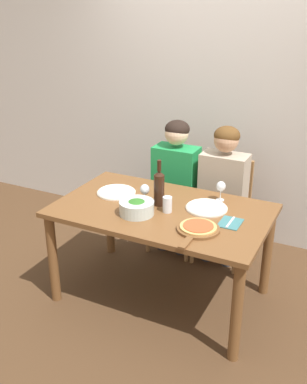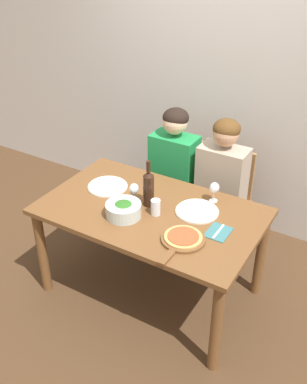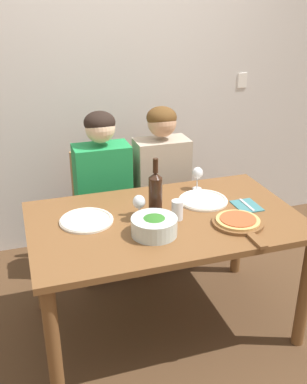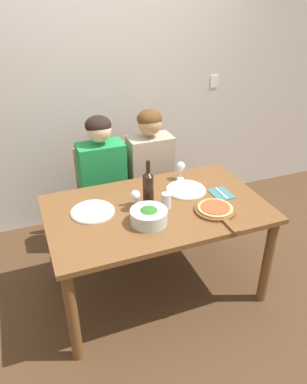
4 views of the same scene
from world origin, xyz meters
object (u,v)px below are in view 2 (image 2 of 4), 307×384
(pizza_on_board, at_px, (182,239))
(broccoli_bowl, at_px, (124,210))
(person_man, at_px, (221,178))
(wine_glass_left, at_px, (134,190))
(chair_left, at_px, (178,185))
(fork_on_napkin, at_px, (218,232))
(person_woman, at_px, (173,165))
(dinner_plate_left, at_px, (108,186))
(wine_bottle, at_px, (149,188))
(wine_glass_right, at_px, (214,189))
(dinner_plate_right, at_px, (197,211))
(water_tumbler, at_px, (156,207))
(chair_right, at_px, (224,198))

(pizza_on_board, bearing_deg, broccoli_bowl, 174.86)
(person_man, height_order, wine_glass_left, person_man)
(chair_left, bearing_deg, pizza_on_board, -61.06)
(fork_on_napkin, bearing_deg, broccoli_bowl, -166.33)
(person_woman, distance_m, dinner_plate_left, 0.65)
(wine_bottle, distance_m, wine_glass_right, 0.46)
(dinner_plate_left, xyz_separation_m, fork_on_napkin, (0.94, -0.10, -0.01))
(fork_on_napkin, bearing_deg, dinner_plate_left, 174.13)
(dinner_plate_right, xyz_separation_m, pizza_on_board, (0.06, -0.34, 0.01))
(person_man, distance_m, wine_glass_right, 0.42)
(person_woman, height_order, dinner_plate_right, person_woman)
(dinner_plate_right, distance_m, wine_glass_left, 0.46)
(person_man, distance_m, fork_on_napkin, 0.77)
(dinner_plate_right, height_order, wine_glass_left, wine_glass_left)
(water_tumbler, relative_size, fork_on_napkin, 0.62)
(dinner_plate_right, relative_size, wine_glass_right, 1.98)
(broccoli_bowl, height_order, wine_glass_left, wine_glass_left)
(broccoli_bowl, relative_size, pizza_on_board, 0.58)
(chair_right, relative_size, pizza_on_board, 2.08)
(dinner_plate_left, xyz_separation_m, dinner_plate_right, (0.72, 0.04, 0.00))
(broccoli_bowl, bearing_deg, wine_glass_right, 47.10)
(person_man, height_order, water_tumbler, person_man)
(chair_left, height_order, broccoli_bowl, chair_left)
(dinner_plate_left, distance_m, water_tumbler, 0.51)
(broccoli_bowl, relative_size, dinner_plate_left, 0.82)
(person_man, bearing_deg, chair_right, 90.00)
(broccoli_bowl, bearing_deg, dinner_plate_right, 35.80)
(person_man, xyz_separation_m, water_tumbler, (-0.17, -0.74, 0.08))
(chair_left, bearing_deg, dinner_plate_right, -53.74)
(broccoli_bowl, bearing_deg, person_man, 68.40)
(chair_left, relative_size, dinner_plate_left, 2.94)
(wine_bottle, xyz_separation_m, dinner_plate_left, (-0.39, 0.05, -0.13))
(pizza_on_board, bearing_deg, wine_glass_right, 92.72)
(dinner_plate_left, distance_m, wine_glass_left, 0.31)
(person_woman, height_order, wine_glass_left, person_woman)
(dinner_plate_right, bearing_deg, dinner_plate_left, -176.50)
(wine_bottle, distance_m, pizza_on_board, 0.48)
(water_tumbler, bearing_deg, wine_glass_left, 165.47)
(chair_left, bearing_deg, water_tumbler, -72.53)
(wine_bottle, bearing_deg, dinner_plate_right, 15.01)
(person_woman, xyz_separation_m, broccoli_bowl, (0.09, -0.86, 0.08))
(chair_left, bearing_deg, wine_glass_right, -42.56)
(fork_on_napkin, bearing_deg, chair_right, 109.29)
(chair_right, bearing_deg, person_man, -90.00)
(person_woman, bearing_deg, pizza_on_board, -58.22)
(wine_glass_right, bearing_deg, wine_bottle, -143.51)
(person_man, height_order, wine_glass_right, person_man)
(wine_bottle, distance_m, dinner_plate_left, 0.41)
(person_woman, relative_size, person_man, 1.00)
(water_tumbler, bearing_deg, chair_left, 107.47)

